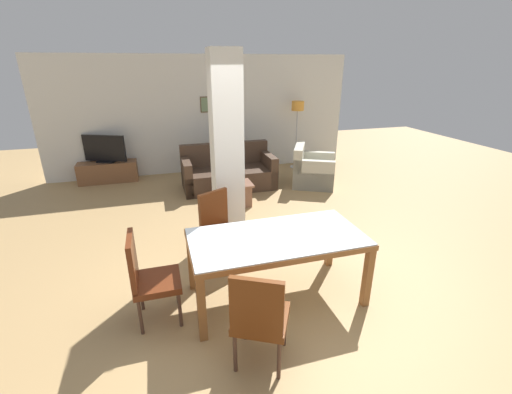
{
  "coord_description": "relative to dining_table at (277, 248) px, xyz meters",
  "views": [
    {
      "loc": [
        -1.14,
        -3.08,
        2.52
      ],
      "look_at": [
        0.0,
        0.8,
        0.93
      ],
      "focal_mm": 24.0,
      "sensor_mm": 36.0,
      "label": 1
    }
  ],
  "objects": [
    {
      "name": "back_wall",
      "position": [
        0.0,
        5.19,
        0.72
      ],
      "size": [
        7.2,
        0.09,
        2.7
      ],
      "color": "silver",
      "rests_on": "ground_plane"
    },
    {
      "name": "armchair",
      "position": [
        2.05,
        3.43,
        -0.33
      ],
      "size": [
        1.17,
        1.19,
        0.86
      ],
      "rotation": [
        0.0,
        0.0,
        4.24
      ],
      "color": "#BAB8A3",
      "rests_on": "ground_plane"
    },
    {
      "name": "floor_lamp",
      "position": [
        2.23,
        4.78,
        0.75
      ],
      "size": [
        0.3,
        0.3,
        1.65
      ],
      "color": "#B7B7BC",
      "rests_on": "ground_plane"
    },
    {
      "name": "tv_stand",
      "position": [
        -2.25,
        4.91,
        -0.4
      ],
      "size": [
        1.25,
        0.4,
        0.45
      ],
      "color": "brown",
      "rests_on": "ground_plane"
    },
    {
      "name": "divider_pillar",
      "position": [
        -0.23,
        1.45,
        0.72
      ],
      "size": [
        0.4,
        0.39,
        2.7
      ],
      "color": "silver",
      "rests_on": "ground_plane"
    },
    {
      "name": "dining_chair_head_left",
      "position": [
        -1.36,
        0.0,
        -0.09
      ],
      "size": [
        0.46,
        0.46,
        0.99
      ],
      "rotation": [
        0.0,
        0.0,
        -1.57
      ],
      "color": "#5C2711",
      "rests_on": "ground_plane"
    },
    {
      "name": "ground_plane",
      "position": [
        0.0,
        0.0,
        -0.63
      ],
      "size": [
        18.0,
        18.0,
        0.0
      ],
      "primitive_type": "plane",
      "color": "tan"
    },
    {
      "name": "dining_table",
      "position": [
        0.0,
        0.0,
        0.0
      ],
      "size": [
        1.9,
        0.95,
        0.78
      ],
      "color": "brown",
      "rests_on": "ground_plane"
    },
    {
      "name": "dining_chair_far_left",
      "position": [
        -0.46,
        0.89,
        -0.09
      ],
      "size": [
        0.62,
        0.62,
        0.99
      ],
      "rotation": [
        0.0,
        0.0,
        -2.66
      ],
      "color": "#5F2B11",
      "rests_on": "ground_plane"
    },
    {
      "name": "sofa",
      "position": [
        0.27,
        3.81,
        -0.33
      ],
      "size": [
        1.92,
        0.94,
        0.9
      ],
      "rotation": [
        0.0,
        0.0,
        3.14
      ],
      "color": "#443124",
      "rests_on": "ground_plane"
    },
    {
      "name": "coffee_table",
      "position": [
        0.13,
        2.77,
        -0.41
      ],
      "size": [
        0.71,
        0.48,
        0.43
      ],
      "color": "brown",
      "rests_on": "ground_plane"
    },
    {
      "name": "tv_screen",
      "position": [
        -2.25,
        4.91,
        0.12
      ],
      "size": [
        0.89,
        0.43,
        0.6
      ],
      "rotation": [
        0.0,
        0.0,
        2.73
      ],
      "color": "black",
      "rests_on": "tv_stand"
    },
    {
      "name": "bottle",
      "position": [
        0.22,
        2.63,
        -0.08
      ],
      "size": [
        0.07,
        0.07,
        0.3
      ],
      "color": "#B2B7BC",
      "rests_on": "coffee_table"
    },
    {
      "name": "dining_chair_near_left",
      "position": [
        -0.46,
        -0.87,
        -0.09
      ],
      "size": [
        0.62,
        0.62,
        0.99
      ],
      "rotation": [
        0.0,
        0.0,
        -0.49
      ],
      "color": "#602D10",
      "rests_on": "ground_plane"
    }
  ]
}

